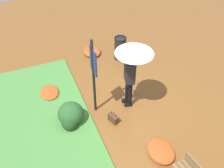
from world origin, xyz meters
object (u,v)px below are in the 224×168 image
(handbag, at_px, (113,118))
(person_with_umbrella, at_px, (132,61))
(trash_bin, at_px, (120,48))
(info_sign_post, at_px, (94,69))

(handbag, bearing_deg, person_with_umbrella, 120.78)
(trash_bin, bearing_deg, person_with_umbrella, -16.93)
(person_with_umbrella, bearing_deg, trash_bin, 163.07)
(person_with_umbrella, distance_m, trash_bin, 2.61)
(info_sign_post, height_order, handbag, info_sign_post)
(handbag, bearing_deg, trash_bin, 152.82)
(info_sign_post, bearing_deg, trash_bin, 141.22)
(info_sign_post, xyz_separation_m, handbag, (0.60, 0.29, -1.32))
(handbag, bearing_deg, info_sign_post, -154.61)
(trash_bin, bearing_deg, info_sign_post, -38.78)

